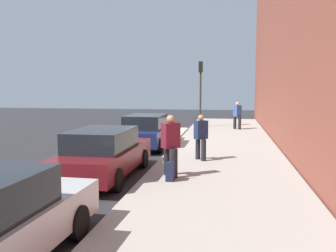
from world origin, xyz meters
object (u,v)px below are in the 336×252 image
at_px(pedestrian_navy_coat, 201,136).
at_px(traffic_light_pole, 201,83).
at_px(parked_car_navy, 146,131).
at_px(pedestrian_burgundy_coat, 171,144).
at_px(pedestrian_blue_coat, 237,115).
at_px(rolling_suitcase, 170,171).
at_px(parked_car_maroon, 104,153).

xyz_separation_m(pedestrian_navy_coat, traffic_light_pole, (11.22, 0.87, 2.01)).
relative_size(parked_car_navy, pedestrian_burgundy_coat, 2.36).
xyz_separation_m(pedestrian_navy_coat, pedestrian_burgundy_coat, (-2.59, 0.69, 0.09)).
height_order(pedestrian_blue_coat, pedestrian_burgundy_coat, pedestrian_burgundy_coat).
xyz_separation_m(pedestrian_burgundy_coat, traffic_light_pole, (13.80, 0.18, 1.92)).
bearing_deg(parked_car_navy, pedestrian_blue_coat, -31.43).
bearing_deg(traffic_light_pole, rolling_suitcase, -179.01).
bearing_deg(pedestrian_blue_coat, traffic_light_pole, 64.72).
xyz_separation_m(parked_car_navy, pedestrian_navy_coat, (-3.18, -2.71, 0.26)).
bearing_deg(pedestrian_blue_coat, parked_car_navy, 148.57).
height_order(parked_car_maroon, rolling_suitcase, parked_car_maroon).
bearing_deg(parked_car_maroon, pedestrian_blue_coat, -18.71).
bearing_deg(traffic_light_pole, pedestrian_navy_coat, -175.56).
height_order(parked_car_maroon, pedestrian_blue_coat, pedestrian_blue_coat).
xyz_separation_m(pedestrian_blue_coat, rolling_suitcase, (-13.18, 2.13, -0.64)).
xyz_separation_m(parked_car_navy, pedestrian_burgundy_coat, (-5.77, -2.02, 0.36)).
bearing_deg(pedestrian_navy_coat, rolling_suitcase, 168.58).
bearing_deg(rolling_suitcase, pedestrian_burgundy_coat, 7.69).
distance_m(parked_car_maroon, pedestrian_blue_coat, 13.30).
distance_m(pedestrian_blue_coat, pedestrian_navy_coat, 10.20).
bearing_deg(traffic_light_pole, parked_car_navy, 167.07).
distance_m(parked_car_maroon, pedestrian_burgundy_coat, 2.10).
distance_m(parked_car_navy, pedestrian_burgundy_coat, 6.12).
xyz_separation_m(parked_car_navy, pedestrian_blue_coat, (6.91, -4.22, 0.29)).
relative_size(pedestrian_navy_coat, pedestrian_burgundy_coat, 0.90).
xyz_separation_m(parked_car_navy, rolling_suitcase, (-6.27, -2.09, -0.34)).
distance_m(traffic_light_pole, rolling_suitcase, 14.54).
relative_size(pedestrian_navy_coat, traffic_light_pole, 0.38).
relative_size(parked_car_maroon, rolling_suitcase, 5.43).
bearing_deg(pedestrian_navy_coat, pedestrian_burgundy_coat, 165.04).
height_order(parked_car_maroon, pedestrian_burgundy_coat, pedestrian_burgundy_coat).
distance_m(pedestrian_blue_coat, rolling_suitcase, 13.36).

